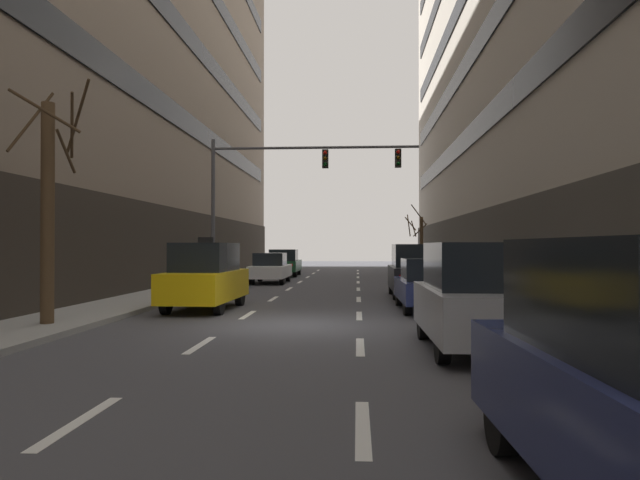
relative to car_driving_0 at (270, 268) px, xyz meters
The scene contains 31 objects.
ground_plane 16.28m from the car_driving_0, 79.31° to the right, with size 120.00×120.00×0.00m, color #424247.
sidewalk_left 16.26m from the car_driving_0, 100.51° to the right, with size 2.53×80.00×0.14m, color gray.
sidewalk_right 18.35m from the car_driving_0, 60.61° to the right, with size 2.53×80.00×0.14m, color gray.
lane_stripe_l1_s2 24.03m from the car_driving_0, 86.55° to the right, with size 0.16×2.00×0.01m, color silver.
lane_stripe_l1_s3 19.05m from the car_driving_0, 85.65° to the right, with size 0.16×2.00×0.01m, color silver.
lane_stripe_l1_s4 14.07m from the car_driving_0, 84.10° to the right, with size 0.16×2.00×0.01m, color silver.
lane_stripe_l1_s5 9.12m from the car_driving_0, 80.85° to the right, with size 0.16×2.00×0.01m, color silver.
lane_stripe_l1_s6 4.30m from the car_driving_0, 70.02° to the right, with size 0.16×2.00×0.01m, color silver.
lane_stripe_l1_s7 1.93m from the car_driving_0, 35.36° to the left, with size 0.16×2.00×0.01m, color silver.
lane_stripe_l1_s8 6.24m from the car_driving_0, 76.51° to the left, with size 0.16×2.00×0.01m, color silver.
lane_stripe_l1_s9 11.15m from the car_driving_0, 82.53° to the left, with size 0.16×2.00×0.01m, color silver.
lane_stripe_l1_s10 16.11m from the car_driving_0, 84.85° to the left, with size 0.16×2.00×0.01m, color silver.
lane_stripe_l2_s2 24.42m from the car_driving_0, 79.17° to the right, with size 0.16×2.00×0.01m, color silver.
lane_stripe_l2_s3 19.54m from the car_driving_0, 76.41° to the right, with size 0.16×2.00×0.01m, color silver.
lane_stripe_l2_s4 14.73m from the car_driving_0, 71.83° to the right, with size 0.16×2.00×0.01m, color silver.
lane_stripe_l2_s5 10.11m from the car_driving_0, 62.92° to the right, with size 0.16×2.00×0.01m, color silver.
lane_stripe_l2_s6 6.12m from the car_driving_0, 40.90° to the right, with size 0.16×2.00×0.01m, color silver.
lane_stripe_l2_s7 4.76m from the car_driving_0, 12.60° to the left, with size 0.16×2.00×0.01m, color silver.
lane_stripe_l2_s8 7.61m from the car_driving_0, 52.72° to the left, with size 0.16×2.00×0.01m, color silver.
lane_stripe_l2_s9 11.97m from the car_driving_0, 67.41° to the left, with size 0.16×2.00×0.01m, color silver.
lane_stripe_l2_s10 16.69m from the car_driving_0, 74.03° to the left, with size 0.16×2.00×0.01m, color silver.
car_driving_0 is the anchor object (origin of this frame).
car_driving_1 7.12m from the car_driving_0, 91.46° to the left, with size 2.00×4.64×1.73m.
taxi_driving_2 12.75m from the car_driving_0, 90.42° to the right, with size 1.89×4.28×2.22m.
car_parked_1 20.38m from the car_driving_0, 70.86° to the right, with size 1.78×4.17×2.01m.
car_parked_2 14.20m from the car_driving_0, 61.92° to the right, with size 1.82×4.23×1.57m.
car_parked_3 10.37m from the car_driving_0, 49.87° to the right, with size 1.76×4.17×2.02m.
traffic_signal_0 5.81m from the car_driving_0, 73.23° to the right, with size 9.52×0.35×6.73m.
street_tree_0 11.92m from the car_driving_0, 43.06° to the left, with size 1.50×1.89×4.53m.
street_tree_1 17.42m from the car_driving_0, 98.97° to the right, with size 1.85×2.02×5.74m.
pedestrian_0 9.49m from the car_driving_0, 26.81° to the right, with size 0.51×0.30×1.64m.
Camera 1 is at (1.51, -14.30, 1.95)m, focal length 32.70 mm.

